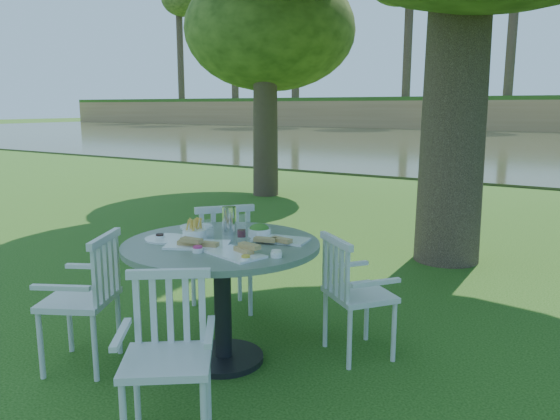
% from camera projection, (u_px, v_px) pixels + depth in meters
% --- Properties ---
extents(ground, '(140.00, 140.00, 0.00)m').
position_uv_depth(ground, '(268.00, 306.00, 4.91)').
color(ground, '#173F0D').
rests_on(ground, ground).
extents(table, '(1.34, 1.34, 0.86)m').
position_uv_depth(table, '(222.00, 267.00, 3.73)').
color(table, black).
rests_on(table, ground).
extents(chair_ne, '(0.60, 0.60, 0.88)m').
position_uv_depth(chair_ne, '(349.00, 287.00, 3.84)').
color(chair_ne, silver).
rests_on(chair_ne, ground).
extents(chair_nw, '(0.67, 0.67, 0.97)m').
position_uv_depth(chair_nw, '(223.00, 251.00, 4.61)').
color(chair_nw, silver).
rests_on(chair_nw, ground).
extents(chair_sw, '(0.60, 0.62, 0.93)m').
position_uv_depth(chair_sw, '(92.00, 291.00, 3.68)').
color(chair_sw, silver).
rests_on(chair_sw, ground).
extents(chair_se, '(0.62, 0.61, 0.90)m').
position_uv_depth(chair_se, '(168.00, 342.00, 2.92)').
color(chair_se, silver).
rests_on(chair_se, ground).
extents(tableware, '(1.12, 0.75, 0.20)m').
position_uv_depth(tableware, '(222.00, 235.00, 3.75)').
color(tableware, white).
rests_on(tableware, table).
extents(river, '(100.00, 28.00, 0.12)m').
position_uv_depth(river, '(556.00, 147.00, 24.02)').
color(river, '#313720').
rests_on(river, ground).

